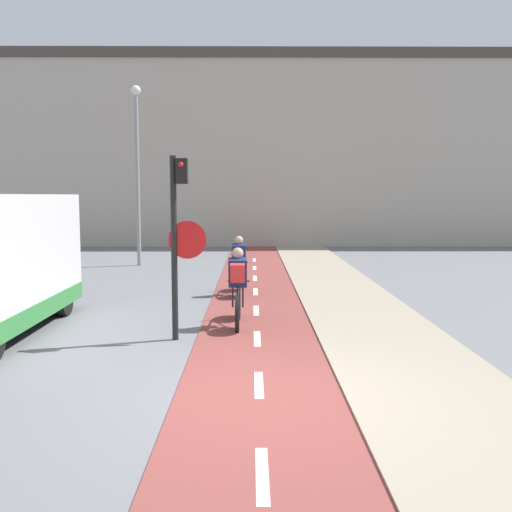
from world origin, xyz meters
The scene contains 8 objects.
ground_plane centered at (0.00, 0.00, 0.00)m, with size 120.00×120.00×0.00m, color slate.
bike_lane centered at (0.00, 0.01, 0.01)m, with size 2.18×60.00×0.02m.
sidewalk_strip centered at (2.29, 0.00, 0.03)m, with size 2.40×60.00×0.05m.
building_row_background centered at (0.00, 24.10, 4.89)m, with size 60.00×5.20×9.77m.
traffic_light_pole centered at (-1.38, 3.02, 2.02)m, with size 0.67×0.25×3.26m.
street_lamp_far centered at (-4.26, 13.96, 4.00)m, with size 0.36×0.36×6.50m.
cyclist_near centered at (-0.37, 4.09, 0.73)m, with size 0.46×1.83×1.56m.
cyclist_far centered at (-0.43, 7.67, 0.68)m, with size 0.46×1.76×1.54m.
Camera 1 is at (-0.09, -6.99, 2.57)m, focal length 40.00 mm.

